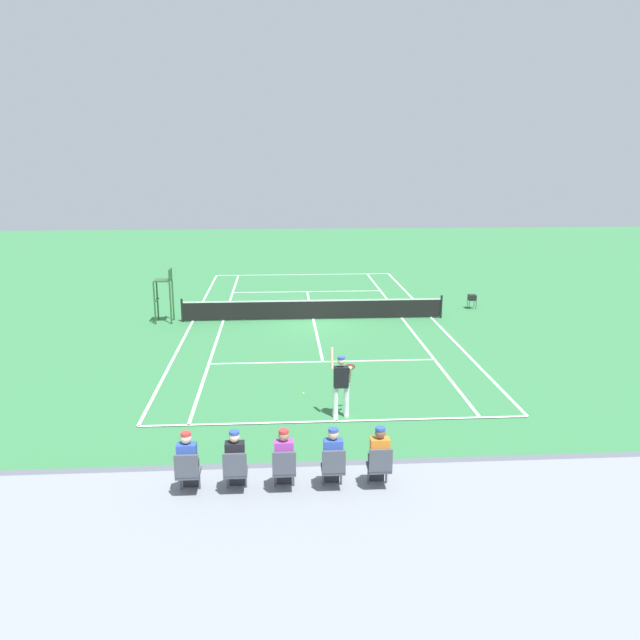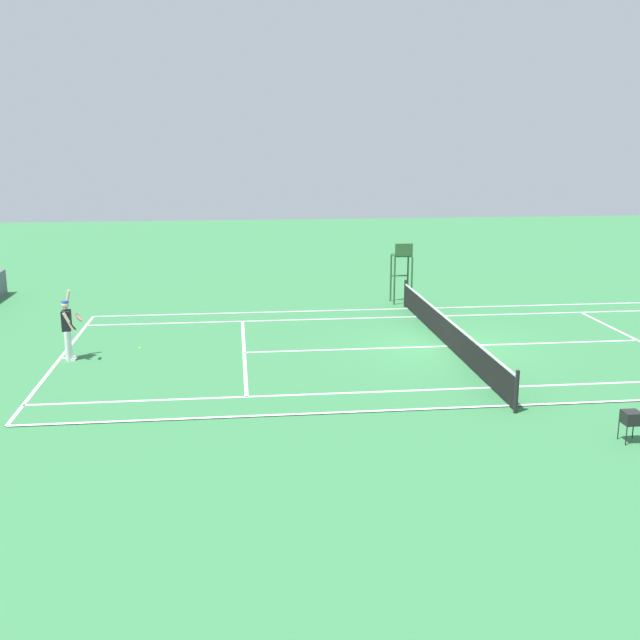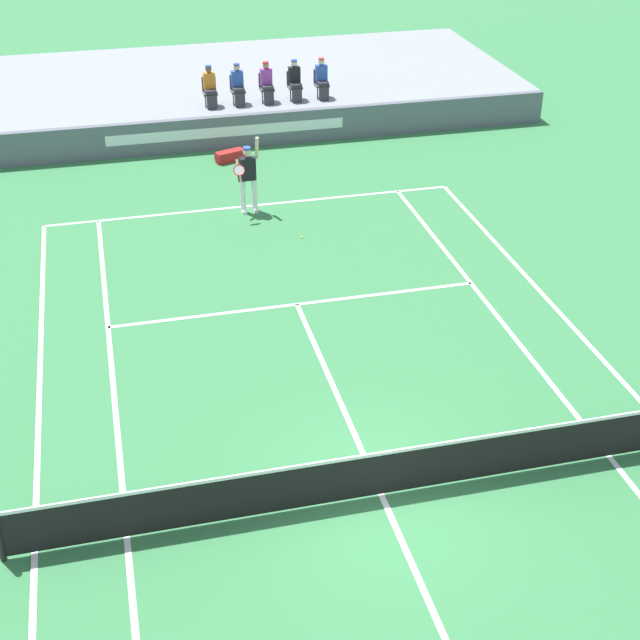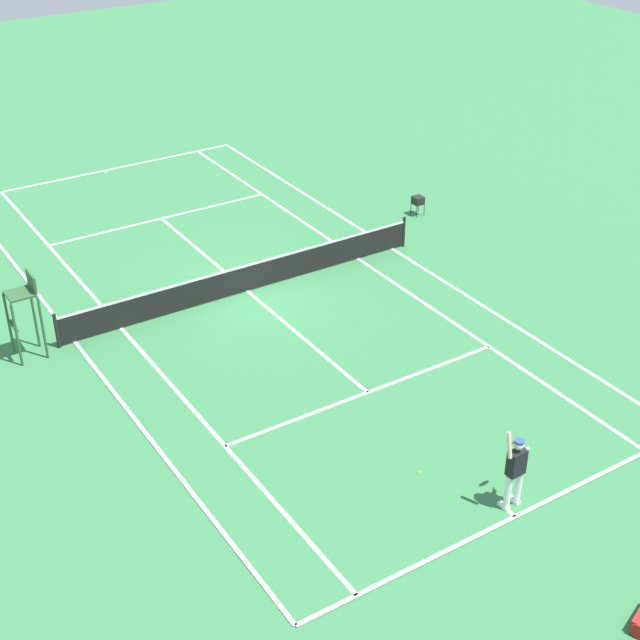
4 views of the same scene
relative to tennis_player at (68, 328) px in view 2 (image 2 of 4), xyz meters
The scene contains 7 objects.
ground_plane 11.61m from the tennis_player, 89.20° to the right, with size 80.00×80.00×0.00m, color #337542.
court 11.61m from the tennis_player, 89.20° to the right, with size 11.08×23.88×0.03m.
net 11.58m from the tennis_player, 89.20° to the right, with size 11.98×0.10×1.07m.
tennis_player is the anchor object (origin of this frame).
tennis_ball 2.37m from the tennis_player, 62.49° to the right, with size 0.07×0.07×0.07m, color #D1E533.
umpire_chair 13.44m from the tennis_player, 59.48° to the right, with size 0.77×0.77×2.44m.
ball_hopper 15.47m from the tennis_player, 120.17° to the right, with size 0.36×0.36×0.70m.
Camera 2 is at (-22.22, 6.58, 6.37)m, focal length 41.94 mm.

